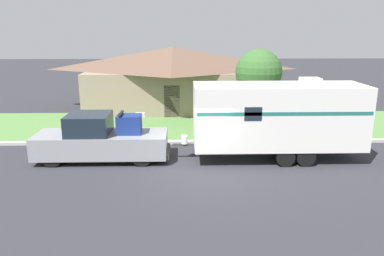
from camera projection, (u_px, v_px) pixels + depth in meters
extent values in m
plane|color=#2D2D33|center=(200.00, 171.00, 15.07)|extent=(120.00, 120.00, 0.00)
cube|color=#ADADA8|center=(197.00, 142.00, 18.68)|extent=(80.00, 0.30, 0.14)
cube|color=#568442|center=(194.00, 125.00, 22.22)|extent=(80.00, 7.00, 0.03)
cube|color=gray|center=(173.00, 89.00, 26.99)|extent=(11.66, 6.69, 2.77)
pyramid|color=brown|center=(173.00, 58.00, 26.44)|extent=(12.60, 7.23, 1.58)
cube|color=#4C3828|center=(172.00, 102.00, 23.87)|extent=(1.00, 0.06, 2.10)
cylinder|color=black|center=(52.00, 157.00, 15.41)|extent=(0.86, 0.28, 0.86)
cylinder|color=black|center=(64.00, 145.00, 16.98)|extent=(0.86, 0.28, 0.86)
cylinder|color=black|center=(142.00, 156.00, 15.51)|extent=(0.86, 0.28, 0.86)
cylinder|color=black|center=(145.00, 144.00, 17.08)|extent=(0.86, 0.28, 0.86)
cube|color=gray|center=(76.00, 144.00, 16.15)|extent=(3.40, 1.98, 0.95)
cube|color=#19232D|center=(89.00, 124.00, 15.93)|extent=(1.77, 1.82, 0.86)
cube|color=gray|center=(141.00, 144.00, 16.22)|extent=(2.21, 1.98, 0.95)
cube|color=#333333|center=(168.00, 151.00, 16.34)|extent=(0.12, 1.78, 0.20)
cube|color=navy|center=(129.00, 124.00, 15.99)|extent=(1.02, 0.83, 0.80)
cube|color=black|center=(121.00, 113.00, 15.85)|extent=(0.10, 0.92, 0.08)
cylinder|color=black|center=(285.00, 157.00, 15.45)|extent=(0.78, 0.22, 0.78)
cylinder|color=black|center=(273.00, 143.00, 17.47)|extent=(0.78, 0.22, 0.78)
cylinder|color=black|center=(306.00, 157.00, 15.47)|extent=(0.78, 0.22, 0.78)
cylinder|color=black|center=(292.00, 143.00, 17.50)|extent=(0.78, 0.22, 0.78)
cube|color=silver|center=(278.00, 115.00, 16.06)|extent=(7.21, 2.37, 2.67)
cube|color=#1E6660|center=(286.00, 114.00, 14.82)|extent=(7.06, 0.01, 0.14)
cube|color=#383838|center=(183.00, 145.00, 16.28)|extent=(0.93, 0.12, 0.10)
cylinder|color=silver|center=(184.00, 140.00, 16.23)|extent=(0.28, 0.28, 0.36)
cube|color=silver|center=(310.00, 81.00, 15.72)|extent=(0.80, 0.68, 0.28)
cube|color=#19232D|center=(253.00, 114.00, 14.79)|extent=(0.70, 0.01, 0.56)
cylinder|color=brown|center=(141.00, 128.00, 19.17)|extent=(0.09, 0.09, 1.20)
cube|color=silver|center=(140.00, 115.00, 18.99)|extent=(0.48, 0.20, 0.22)
cylinder|color=brown|center=(257.00, 110.00, 20.92)|extent=(0.24, 0.24, 2.29)
sphere|color=#38662D|center=(259.00, 72.00, 20.38)|extent=(2.55, 2.55, 2.55)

